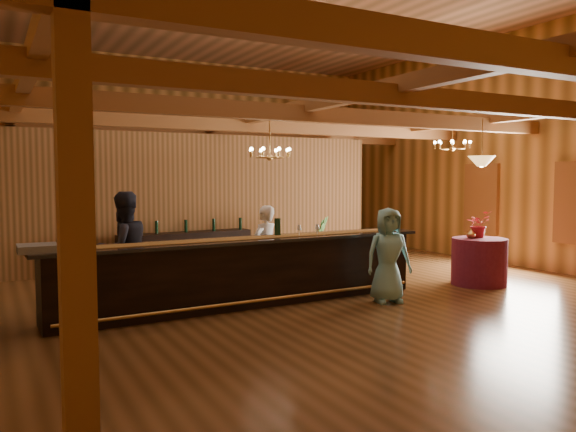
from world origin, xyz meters
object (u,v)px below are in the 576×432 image
floor_plant (317,241)px  round_table (479,261)px  beverage_dispenser (81,228)px  raffle_drum (389,221)px  backbar_shelf (186,251)px  pendant_lamp (482,161)px  tasting_bar (247,271)px  staff_second (123,251)px  chandelier_right (452,145)px  bartender (265,250)px  chandelier_left (270,152)px  guest (388,255)px

floor_plant → round_table: bearing=-66.2°
beverage_dispenser → floor_plant: beverage_dispenser is taller
raffle_drum → backbar_shelf: 4.73m
pendant_lamp → floor_plant: pendant_lamp is taller
tasting_bar → beverage_dispenser: size_ratio=11.01×
backbar_shelf → staff_second: size_ratio=1.63×
tasting_bar → raffle_drum: 3.03m
raffle_drum → pendant_lamp: (1.76, -0.59, 1.13)m
chandelier_right → pendant_lamp: same height
round_table → floor_plant: floor_plant is taller
beverage_dispenser → backbar_shelf: beverage_dispenser is taller
beverage_dispenser → bartender: (3.19, 0.69, -0.59)m
chandelier_left → staff_second: size_ratio=0.43×
tasting_bar → backbar_shelf: (0.21, 3.82, -0.13)m
staff_second → guest: bearing=141.0°
pendant_lamp → backbar_shelf: bearing=135.9°
beverage_dispenser → chandelier_right: bearing=8.3°
raffle_drum → guest: (-0.77, -0.98, -0.48)m
tasting_bar → bartender: (0.64, 0.65, 0.24)m
round_table → guest: (-2.53, -0.39, 0.34)m
raffle_drum → chandelier_left: 2.59m
chandelier_right → bartender: size_ratio=0.50×
chandelier_right → pendant_lamp: size_ratio=0.89×
backbar_shelf → beverage_dispenser: bearing=-130.2°
raffle_drum → floor_plant: raffle_drum is taller
beverage_dispenser → chandelier_right: 8.35m
beverage_dispenser → bartender: bearing=12.2°
backbar_shelf → chandelier_left: chandelier_left is taller
raffle_drum → bartender: 2.43m
chandelier_left → guest: chandelier_left is taller
tasting_bar → round_table: bearing=-8.6°
tasting_bar → round_table: 4.74m
chandelier_left → floor_plant: 3.39m
beverage_dispenser → guest: size_ratio=0.38×
tasting_bar → chandelier_left: size_ratio=8.26×
chandelier_left → chandelier_right: bearing=-0.9°
backbar_shelf → floor_plant: 3.06m
tasting_bar → chandelier_right: chandelier_right is taller
chandelier_right → raffle_drum: bearing=-157.5°
backbar_shelf → bartender: 3.22m
chandelier_right → pendant_lamp: bearing=-117.7°
backbar_shelf → chandelier_left: size_ratio=3.82×
staff_second → floor_plant: size_ratio=1.60×
chandelier_left → staff_second: (-2.86, -0.56, -1.62)m
chandelier_right → guest: (-3.42, -2.07, -2.03)m
chandelier_left → staff_second: 3.34m
tasting_bar → chandelier_right: (5.59, 1.15, 2.27)m
chandelier_left → pendant_lamp: bearing=-25.6°
tasting_bar → bartender: bearing=43.3°
beverage_dispenser → floor_plant: 6.50m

